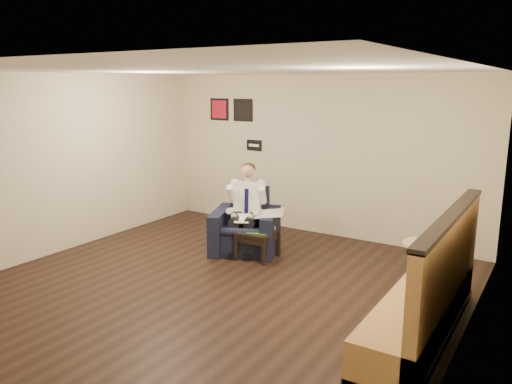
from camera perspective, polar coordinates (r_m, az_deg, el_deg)
The scene contains 18 objects.
ground at distance 6.72m, azimuth -4.59°, elevation -10.83°, with size 6.00×6.00×0.00m, color black.
wall_back at distance 8.85m, azimuth 6.98°, elevation 4.16°, with size 6.00×0.02×2.80m, color beige.
wall_left at distance 8.44m, azimuth -21.33°, elevation 3.01°, with size 0.02×6.00×2.80m, color beige.
wall_right at distance 5.14m, azimuth 23.04°, elevation -2.62°, with size 0.02×6.00×2.80m, color beige.
ceiling at distance 6.19m, azimuth -5.04°, elevation 13.76°, with size 6.00×6.00×0.02m, color white.
seating_sign at distance 9.45m, azimuth -0.21°, elevation 5.37°, with size 0.32×0.02×0.20m, color black.
art_print_left at distance 9.85m, azimuth -4.20°, elevation 9.41°, with size 0.42×0.03×0.42m, color red.
art_print_right at distance 9.53m, azimuth -1.50°, elevation 9.34°, with size 0.42×0.03×0.42m, color black.
armchair at distance 7.97m, azimuth -1.22°, elevation -3.36°, with size 1.01×1.01×0.98m, color black.
seated_man at distance 7.80m, azimuth -1.41°, elevation -2.33°, with size 0.64×0.95×1.34m, color white, non-canonical shape.
lap_papers at distance 7.72m, azimuth -1.56°, elevation -3.02°, with size 0.22×0.32×0.01m, color white.
newspaper at distance 7.76m, azimuth 1.58°, elevation -2.46°, with size 0.42×0.53×0.01m, color silver.
side_table at distance 7.71m, azimuth 0.18°, elevation -6.01°, with size 0.53×0.53×0.44m, color black.
green_folder at distance 7.64m, azimuth -0.08°, elevation -4.42°, with size 0.44×0.31×0.01m, color #4CD62A.
coffee_mug at distance 7.65m, azimuth 1.75°, elevation -4.09°, with size 0.08×0.08×0.09m, color white.
smartphone at distance 7.75m, azimuth 1.05°, elevation -4.19°, with size 0.14×0.07×0.01m, color black.
banquette at distance 5.54m, azimuth 18.42°, elevation -9.02°, with size 0.64×2.66×1.36m, color #AC7B42.
cafe_table at distance 6.56m, azimuth 18.78°, elevation -8.66°, with size 0.59×0.59×0.73m, color tan.
Camera 1 is at (3.74, -4.93, 2.63)m, focal length 35.00 mm.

